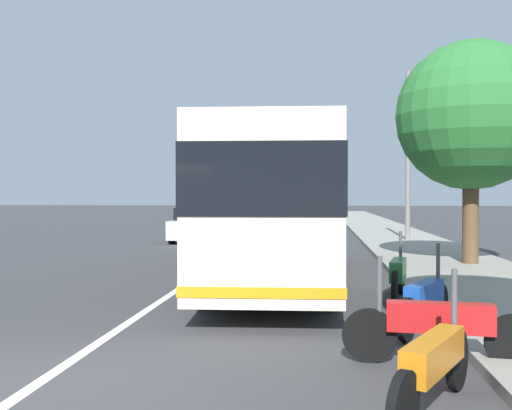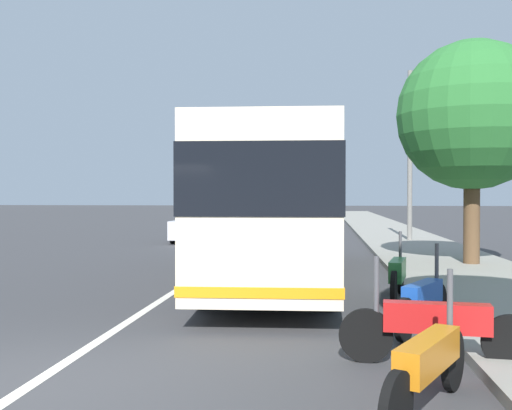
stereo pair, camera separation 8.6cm
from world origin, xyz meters
TOP-DOWN VIEW (x-y plane):
  - ground_plane at (0.00, 0.00)m, footprint 220.00×220.00m
  - sidewalk_curb at (10.00, -6.55)m, footprint 110.00×3.60m
  - lane_divider_line at (10.00, 0.00)m, footprint 110.00×0.16m
  - coach_bus at (8.18, -1.90)m, footprint 11.41×2.94m
  - motorcycle_mid_row at (-0.38, -4.00)m, footprint 2.08×1.10m
  - motorcycle_nearest_curb at (1.20, -4.36)m, footprint 0.37×2.26m
  - motorcycle_by_tree at (3.01, -4.51)m, footprint 1.89×1.07m
  - motorcycle_far_end at (5.65, -4.47)m, footprint 2.13×0.52m
  - car_ahead_same_lane at (19.56, 2.33)m, footprint 4.33×1.83m
  - car_oncoming at (35.37, 1.66)m, footprint 4.47×1.88m
  - car_far_distant at (27.35, 1.64)m, footprint 4.19×1.97m
  - roadside_tree_mid_block at (10.85, -7.09)m, footprint 4.06×4.06m
  - utility_pole at (19.52, -6.68)m, footprint 0.21×0.21m

SIDE VIEW (x-z plane):
  - ground_plane at x=0.00m, z-range 0.00..0.00m
  - lane_divider_line at x=10.00m, z-range 0.00..0.01m
  - sidewalk_curb at x=10.00m, z-range 0.00..0.14m
  - motorcycle_by_tree at x=3.01m, z-range -0.16..1.09m
  - motorcycle_mid_row at x=-0.38m, z-range -0.16..1.10m
  - motorcycle_nearest_curb at x=1.20m, z-range -0.16..1.12m
  - motorcycle_far_end at x=5.65m, z-range -0.15..1.12m
  - car_ahead_same_lane at x=19.56m, z-range -0.04..1.42m
  - car_far_distant at x=27.35m, z-range -0.05..1.45m
  - car_oncoming at x=35.37m, z-range -0.04..1.51m
  - coach_bus at x=8.18m, z-range 0.23..3.49m
  - utility_pole at x=19.52m, z-range 0.00..7.20m
  - roadside_tree_mid_block at x=10.85m, z-range 1.05..7.26m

